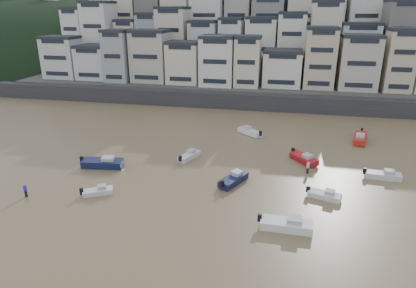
% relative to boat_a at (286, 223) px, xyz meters
% --- Properties ---
extents(sea_strip, '(340.00, 340.00, 0.00)m').
position_rel_boat_a_xyz_m(sea_strip, '(-123.62, 127.79, -0.79)').
color(sea_strip, '#455463').
rests_on(sea_strip, ground).
extents(harbor_wall, '(140.00, 3.00, 3.50)m').
position_rel_boat_a_xyz_m(harbor_wall, '(-3.62, 47.79, 0.96)').
color(harbor_wall, '#38383A').
rests_on(harbor_wall, ground).
extents(hillside, '(141.04, 66.00, 50.00)m').
position_rel_boat_a_xyz_m(hillside, '(1.11, 87.63, 12.22)').
color(hillside, '#4C4C47').
rests_on(hillside, ground).
extents(headland, '(216.00, 135.00, 53.33)m').
position_rel_boat_a_xyz_m(headland, '(-108.62, 117.79, -0.78)').
color(headland, black).
rests_on(headland, ground).
extents(boat_a, '(5.85, 2.02, 1.58)m').
position_rel_boat_a_xyz_m(boat_a, '(0.00, 0.00, 0.00)').
color(boat_a, white).
rests_on(boat_a, ground).
extents(boat_b, '(4.47, 2.65, 1.16)m').
position_rel_boat_a_xyz_m(boat_b, '(4.41, 7.69, -0.21)').
color(boat_b, white).
rests_on(boat_b, ground).
extents(boat_c, '(3.96, 5.77, 1.51)m').
position_rel_boat_a_xyz_m(boat_c, '(-6.88, 9.57, -0.04)').
color(boat_c, '#13173C').
rests_on(boat_c, ground).
extents(boat_d, '(5.05, 1.93, 1.35)m').
position_rel_boat_a_xyz_m(boat_d, '(12.55, 15.09, -0.12)').
color(boat_d, silver).
rests_on(boat_d, ground).
extents(boat_e, '(4.68, 5.21, 1.45)m').
position_rel_boat_a_xyz_m(boat_e, '(2.30, 18.71, -0.07)').
color(boat_e, maroon).
rests_on(boat_e, ground).
extents(boat_f, '(3.11, 4.91, 1.27)m').
position_rel_boat_a_xyz_m(boat_f, '(-14.67, 16.44, -0.16)').
color(boat_f, silver).
rests_on(boat_f, ground).
extents(boat_h, '(5.32, 4.86, 1.49)m').
position_rel_boat_a_xyz_m(boat_h, '(-6.80, 29.75, -0.05)').
color(boat_h, silver).
rests_on(boat_h, ground).
extents(boat_i, '(3.48, 6.68, 1.74)m').
position_rel_boat_a_xyz_m(boat_i, '(12.04, 30.03, 0.08)').
color(boat_i, '#B42416').
rests_on(boat_i, ground).
extents(boat_j, '(4.09, 3.01, 1.08)m').
position_rel_boat_a_xyz_m(boat_j, '(-22.72, 3.03, -0.25)').
color(boat_j, silver).
rests_on(boat_j, ground).
extents(boat_k, '(6.61, 2.86, 1.75)m').
position_rel_boat_a_xyz_m(boat_k, '(-26.02, 10.81, 0.08)').
color(boat_k, '#141C40').
rests_on(boat_k, ground).
extents(person_blue, '(0.44, 0.44, 1.74)m').
position_rel_boat_a_xyz_m(person_blue, '(-30.98, 0.72, 0.08)').
color(person_blue, '#3E1CD6').
rests_on(person_blue, ground).
extents(person_pink, '(0.44, 0.44, 1.74)m').
position_rel_boat_a_xyz_m(person_pink, '(2.72, 14.80, 0.08)').
color(person_pink, '#F3ABB4').
rests_on(person_pink, ground).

